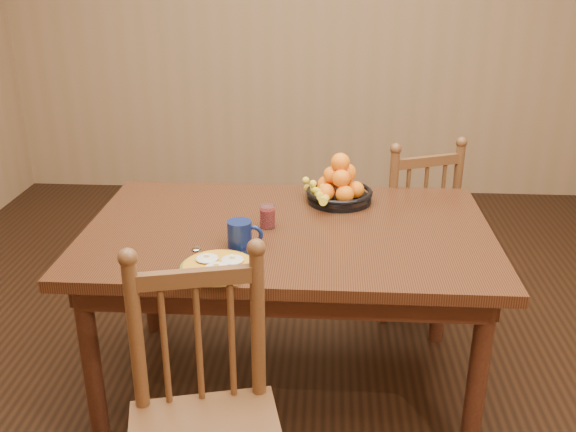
# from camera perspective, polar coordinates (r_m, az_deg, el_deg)

# --- Properties ---
(room) EXTENTS (4.52, 5.02, 2.72)m
(room) POSITION_cam_1_polar(r_m,az_deg,el_deg) (2.36, 0.00, 12.42)
(room) COLOR black
(room) RESTS_ON ground
(dining_table) EXTENTS (1.60, 1.00, 0.75)m
(dining_table) POSITION_cam_1_polar(r_m,az_deg,el_deg) (2.57, 0.00, -2.78)
(dining_table) COLOR black
(dining_table) RESTS_ON ground
(chair_far) EXTENTS (0.54, 0.53, 0.93)m
(chair_far) POSITION_cam_1_polar(r_m,az_deg,el_deg) (3.33, 10.55, -1.09)
(chair_far) COLOR #4A2E16
(chair_far) RESTS_ON ground
(chair_near) EXTENTS (0.53, 0.51, 0.97)m
(chair_near) POSITION_cam_1_polar(r_m,az_deg,el_deg) (1.98, -7.42, -18.27)
(chair_near) COLOR #4A2E16
(chair_near) RESTS_ON ground
(breakfast_plate) EXTENTS (0.26, 0.29, 0.04)m
(breakfast_plate) POSITION_cam_1_polar(r_m,az_deg,el_deg) (2.21, -6.18, -4.52)
(breakfast_plate) COLOR #59601E
(breakfast_plate) RESTS_ON dining_table
(fork) EXTENTS (0.05, 0.18, 0.00)m
(fork) POSITION_cam_1_polar(r_m,az_deg,el_deg) (2.27, -4.08, -4.01)
(fork) COLOR silver
(fork) RESTS_ON dining_table
(spoon) EXTENTS (0.04, 0.16, 0.01)m
(spoon) POSITION_cam_1_polar(r_m,az_deg,el_deg) (2.35, -8.16, -3.15)
(spoon) COLOR silver
(spoon) RESTS_ON dining_table
(coffee_mug) EXTENTS (0.13, 0.09, 0.10)m
(coffee_mug) POSITION_cam_1_polar(r_m,az_deg,el_deg) (2.36, -4.21, -1.58)
(coffee_mug) COLOR #0B1640
(coffee_mug) RESTS_ON dining_table
(juice_glass) EXTENTS (0.06, 0.06, 0.09)m
(juice_glass) POSITION_cam_1_polar(r_m,az_deg,el_deg) (2.53, -1.84, -0.10)
(juice_glass) COLOR silver
(juice_glass) RESTS_ON dining_table
(fruit_bowl) EXTENTS (0.32, 0.32, 0.22)m
(fruit_bowl) POSITION_cam_1_polar(r_m,az_deg,el_deg) (2.79, 4.48, 2.51)
(fruit_bowl) COLOR black
(fruit_bowl) RESTS_ON dining_table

